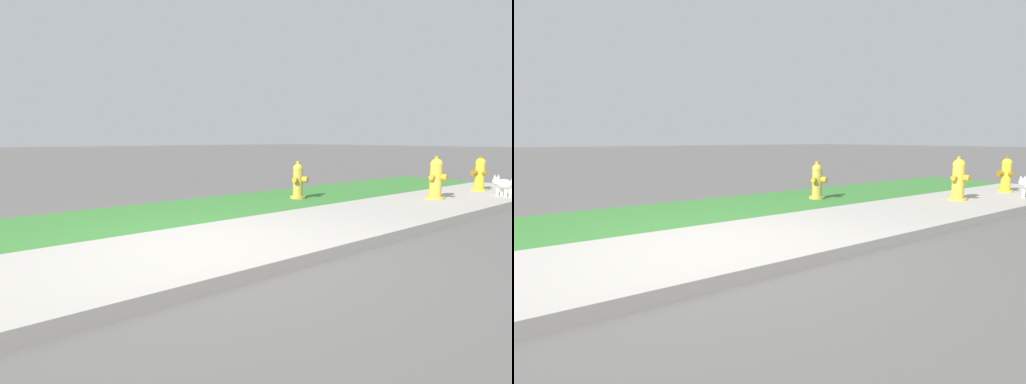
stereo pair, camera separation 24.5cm
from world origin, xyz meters
TOP-DOWN VIEW (x-y plane):
  - ground_plane at (0.00, 0.00)m, footprint 120.00×120.00m
  - sidewalk_pavement at (0.00, 0.00)m, footprint 18.00×1.96m
  - grass_verge at (0.00, 2.02)m, footprint 18.00×2.09m
  - street_curb at (0.00, -1.06)m, footprint 18.00×0.16m
  - fire_hydrant_by_grass_verge at (3.28, 1.83)m, footprint 0.37×0.35m
  - fire_hydrant_mid_block at (7.14, 0.16)m, footprint 0.35×0.37m
  - fire_hydrant_at_driveway at (5.25, 0.16)m, footprint 0.40×0.38m

SIDE VIEW (x-z plane):
  - ground_plane at x=0.00m, z-range 0.00..0.00m
  - grass_verge at x=0.00m, z-range 0.00..0.01m
  - sidewalk_pavement at x=0.00m, z-range 0.00..0.01m
  - street_curb at x=0.00m, z-range 0.00..0.12m
  - fire_hydrant_by_grass_verge at x=3.28m, z-range -0.02..0.69m
  - fire_hydrant_mid_block at x=7.14m, z-range -0.01..0.75m
  - fire_hydrant_at_driveway at x=5.25m, z-range -0.01..0.80m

